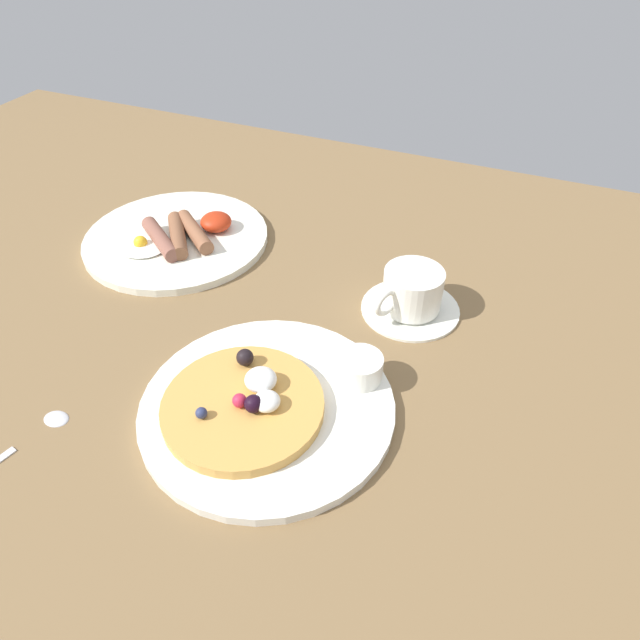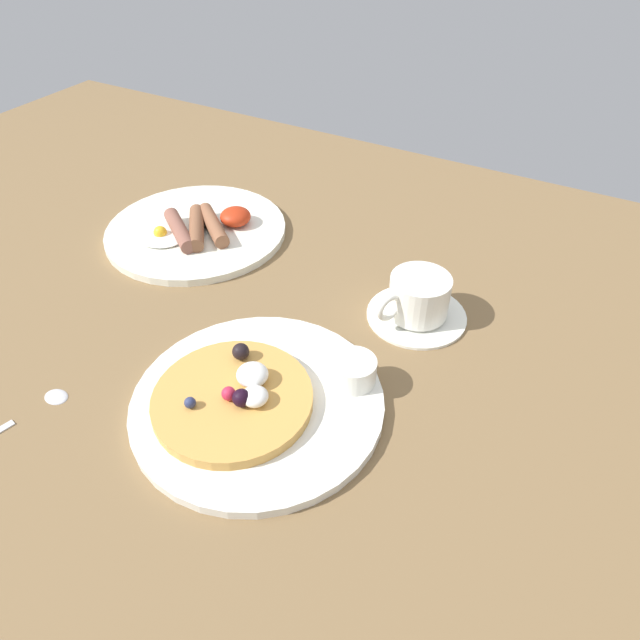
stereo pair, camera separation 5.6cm
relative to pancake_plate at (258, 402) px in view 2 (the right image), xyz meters
The scene contains 9 objects.
ground_plane 13.53cm from the pancake_plate, 98.03° to the left, with size 192.91×111.81×3.00cm, color brown.
pancake_plate is the anchor object (origin of this frame).
pancake_with_berries 2.56cm from the pancake_plate, 130.95° to the right, with size 17.19×17.19×3.37cm.
syrup_ramekin 11.04cm from the pancake_plate, 43.85° to the left, with size 5.05×5.05×2.95cm.
breakfast_plate 37.44cm from the pancake_plate, 138.81° to the left, with size 27.73×27.73×1.15cm, color white.
fried_breakfast 35.84cm from the pancake_plate, 138.00° to the left, with size 14.83×14.45×2.82cm.
coffee_saucer 24.48cm from the pancake_plate, 67.42° to the left, with size 12.85×12.85×0.80cm, color white.
coffee_cup 24.50cm from the pancake_plate, 67.45° to the left, with size 7.67×10.02×5.32cm.
teaspoon 25.12cm from the pancake_plate, 147.27° to the right, with size 5.12×15.39×0.60cm.
Camera 2 is at (28.15, -46.28, 47.83)cm, focal length 32.18 mm.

